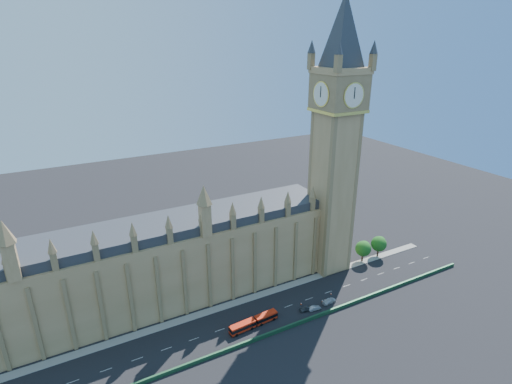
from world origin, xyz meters
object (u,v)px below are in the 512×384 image
car_white (329,301)px  car_silver (315,308)px  car_grey (306,308)px  red_bus (254,322)px

car_white → car_silver: bearing=88.8°
car_grey → car_white: 8.76m
car_silver → car_white: bearing=-75.9°
car_grey → car_white: car_grey is taller
car_grey → car_white: bearing=-87.9°
car_grey → car_silver: size_ratio=1.13×
car_grey → car_white: (8.76, -0.36, -0.02)m
car_silver → car_white: car_white is taller
red_bus → car_white: (26.89, -1.62, -0.67)m
car_grey → car_white: size_ratio=0.87×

